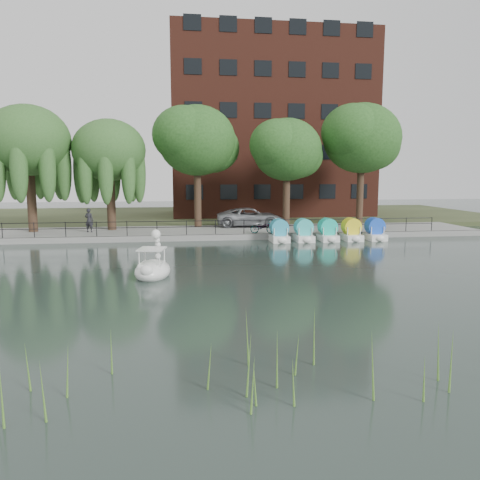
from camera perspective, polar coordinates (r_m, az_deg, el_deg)
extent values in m
plane|color=#34413B|center=(19.60, 0.08, -5.44)|extent=(120.00, 120.00, 0.00)
cube|color=gray|center=(35.25, -3.36, 0.95)|extent=(40.00, 6.00, 0.40)
cube|color=gray|center=(32.33, -2.98, 0.30)|extent=(40.00, 0.25, 0.40)
cube|color=#47512D|center=(49.15, -4.56, 2.95)|extent=(60.00, 22.00, 0.36)
cylinder|color=black|center=(32.39, -3.02, 2.37)|extent=(32.00, 0.04, 0.04)
cylinder|color=black|center=(32.44, -3.02, 1.66)|extent=(32.00, 0.04, 0.04)
cylinder|color=black|center=(32.44, -3.02, 1.58)|extent=(0.05, 0.05, 1.00)
cube|color=#4C1E16|center=(50.03, 3.58, 13.58)|extent=(20.00, 10.00, 18.00)
cylinder|color=#473323|center=(36.96, -24.05, 4.18)|extent=(0.60, 0.60, 4.20)
ellipsoid|color=#406D32|center=(36.97, -24.45, 11.00)|extent=(5.88, 5.88, 5.00)
cylinder|color=#473323|center=(36.30, -15.43, 4.21)|extent=(0.60, 0.60, 3.80)
ellipsoid|color=#406D32|center=(36.27, -15.67, 10.51)|extent=(5.32, 5.32, 4.52)
cylinder|color=#473323|center=(36.97, -5.17, 5.08)|extent=(0.60, 0.60, 4.50)
ellipsoid|color=#386D29|center=(37.00, -5.26, 11.98)|extent=(6.00, 6.00, 5.10)
cylinder|color=#473323|center=(37.43, 5.67, 4.76)|extent=(0.60, 0.60, 4.05)
ellipsoid|color=#386D29|center=(37.41, 5.76, 10.90)|extent=(5.40, 5.40, 4.59)
cylinder|color=#473323|center=(40.33, 14.41, 5.27)|extent=(0.60, 0.60, 4.72)
ellipsoid|color=#386D29|center=(40.39, 14.65, 11.90)|extent=(6.30, 6.30, 5.36)
imported|color=gray|center=(37.20, 1.28, 2.97)|extent=(3.36, 6.35, 1.70)
imported|color=gray|center=(32.98, 2.78, 1.68)|extent=(0.87, 1.79, 1.00)
imported|color=black|center=(35.23, -17.92, 2.51)|extent=(0.83, 0.68, 1.98)
ellipsoid|color=white|center=(21.30, -10.61, -3.74)|extent=(1.95, 2.65, 0.54)
cube|color=white|center=(21.16, -10.68, -3.08)|extent=(1.17, 1.24, 0.27)
cube|color=white|center=(21.08, -10.71, -1.08)|extent=(1.32, 1.39, 0.05)
ellipsoid|color=white|center=(20.28, -11.32, -3.71)|extent=(0.64, 0.54, 0.50)
sphere|color=white|center=(21.81, -10.21, 0.71)|extent=(0.43, 0.43, 0.43)
cone|color=black|center=(22.09, -10.03, 0.74)|extent=(0.22, 0.26, 0.18)
cylinder|color=yellow|center=(21.97, -10.11, 0.72)|extent=(0.24, 0.13, 0.23)
cube|color=white|center=(31.76, 4.82, 0.18)|extent=(1.15, 1.70, 0.44)
cylinder|color=#2E9DBD|center=(31.77, 4.79, 1.51)|extent=(0.90, 1.20, 0.90)
cube|color=white|center=(32.16, 7.78, 0.23)|extent=(1.15, 1.70, 0.44)
cylinder|color=#36BBB8|center=(32.17, 7.75, 1.55)|extent=(0.90, 1.20, 0.90)
cube|color=white|center=(32.65, 10.66, 0.29)|extent=(1.15, 1.70, 0.44)
cylinder|color=#17C2A6|center=(32.66, 10.63, 1.58)|extent=(0.90, 1.20, 0.90)
cube|color=white|center=(33.22, 13.44, 0.34)|extent=(1.15, 1.70, 0.44)
cylinder|color=yellow|center=(33.22, 13.42, 1.61)|extent=(0.90, 1.20, 0.90)
cube|color=white|center=(33.86, 16.13, 0.38)|extent=(1.15, 1.70, 0.44)
cylinder|color=blue|center=(33.87, 16.11, 1.63)|extent=(0.90, 1.20, 0.90)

